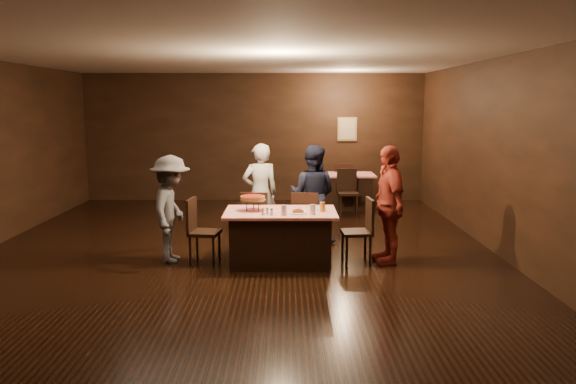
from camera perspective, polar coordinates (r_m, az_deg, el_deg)
The scene contains 22 objects.
room at distance 8.37m, azimuth -5.42°, elevation 7.84°, with size 10.00×10.04×3.02m.
main_table at distance 8.15m, azimuth -0.76°, elevation -4.61°, with size 1.60×1.00×0.77m, color red.
back_table at distance 12.44m, azimuth 5.74°, elevation 0.08°, with size 1.30×0.90×0.77m, color #B60C13.
chair_far_left at distance 8.87m, azimuth -3.30°, elevation -2.90°, with size 0.42×0.42×0.95m, color black.
chair_far_right at distance 8.87m, azimuth 1.88°, elevation -2.90°, with size 0.42×0.42×0.95m, color black.
chair_end_left at distance 8.21m, azimuth -8.48°, elevation -3.95°, with size 0.42×0.42×0.95m, color black.
chair_end_right at distance 8.19m, azimuth 6.97°, elevation -3.96°, with size 0.42×0.42×0.95m, color black.
chair_back_near at distance 11.73m, azimuth 6.09°, elevation -0.01°, with size 0.42×0.42×0.95m, color black.
chair_back_far at distance 13.01m, azimuth 5.48°, elevation 0.88°, with size 0.42×0.42×0.95m, color black.
diner_white_jacket at distance 9.34m, azimuth -2.85°, elevation -0.11°, with size 0.60×0.40×1.65m, color silver.
diner_navy_hoodie at distance 9.26m, azimuth 2.50°, elevation -0.25°, with size 0.79×0.62×1.63m, color #181C31.
diner_grey_knit at distance 8.33m, azimuth -11.81°, elevation -1.70°, with size 1.01×0.58×1.56m, color #4D4D51.
diner_red_shirt at distance 8.22m, azimuth 10.18°, elevation -1.26°, with size 1.00×0.42×1.71m, color #AB3628.
pizza_stand at distance 8.10m, azimuth -3.60°, elevation -0.62°, with size 0.38×0.38×0.22m.
plate_with_slice at distance 7.89m, azimuth 1.04°, elevation -2.01°, with size 0.25×0.25×0.06m.
plate_empty at distance 8.23m, azimuth 3.08°, elevation -1.69°, with size 0.25×0.25×0.01m, color white.
glass_front_left at distance 7.76m, azimuth -0.42°, elevation -1.86°, with size 0.08×0.08×0.14m, color silver.
glass_front_right at distance 7.82m, azimuth 2.52°, elevation -1.79°, with size 0.08×0.08×0.14m, color silver.
glass_amber at distance 8.02m, azimuth 3.52°, elevation -1.52°, with size 0.08×0.08×0.14m, color #BF7F26.
condiments at distance 7.78m, azimuth -2.11°, elevation -1.99°, with size 0.17×0.10×0.09m.
napkin_center at distance 8.07m, azimuth 1.37°, elevation -1.92°, with size 0.16×0.16×0.01m, color white.
napkin_left at distance 8.02m, azimuth -1.84°, elevation -1.99°, with size 0.16×0.16×0.01m, color white.
Camera 1 is at (0.76, -8.33, 2.30)m, focal length 35.00 mm.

